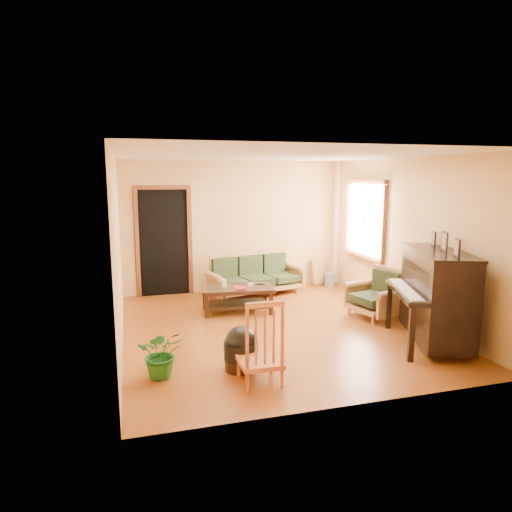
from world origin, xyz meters
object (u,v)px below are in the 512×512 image
object	(u,v)px
armchair	(374,293)
ceramic_crock	(330,280)
coffee_table	(237,299)
footstool	(241,353)
sofa	(256,275)
piano	(437,298)
red_chair	(260,341)
potted_plant	(162,353)

from	to	relation	value
armchair	ceramic_crock	size ratio (longest dim) A/B	2.95
coffee_table	footstool	size ratio (longest dim) A/B	2.88
sofa	piano	bearing A→B (deg)	-76.11
coffee_table	piano	xyz separation A→B (m)	(2.28, -2.23, 0.44)
sofa	coffee_table	size ratio (longest dim) A/B	1.54
red_chair	ceramic_crock	distance (m)	4.84
coffee_table	armchair	distance (m)	2.30
piano	sofa	bearing A→B (deg)	136.75
coffee_table	red_chair	size ratio (longest dim) A/B	1.22
sofa	ceramic_crock	distance (m)	1.74
coffee_table	sofa	bearing A→B (deg)	57.72
coffee_table	ceramic_crock	bearing A→B (deg)	28.67
piano	red_chair	xyz separation A→B (m)	(-2.66, -0.49, -0.16)
footstool	sofa	bearing A→B (deg)	71.12
sofa	piano	distance (m)	3.63
sofa	potted_plant	xyz separation A→B (m)	(-2.06, -3.26, -0.11)
piano	footstool	size ratio (longest dim) A/B	3.56
armchair	potted_plant	distance (m)	3.79
armchair	potted_plant	world-z (taller)	armchair
coffee_table	footstool	bearing A→B (deg)	-102.32
sofa	red_chair	size ratio (longest dim) A/B	1.88
coffee_table	potted_plant	bearing A→B (deg)	-122.27
piano	potted_plant	size ratio (longest dim) A/B	2.55
coffee_table	piano	distance (m)	3.22
footstool	red_chair	distance (m)	0.51
coffee_table	potted_plant	world-z (taller)	potted_plant
sofa	ceramic_crock	bearing A→B (deg)	-3.87
coffee_table	piano	bearing A→B (deg)	-44.41
footstool	ceramic_crock	world-z (taller)	footstool
sofa	footstool	bearing A→B (deg)	-122.16
piano	footstool	world-z (taller)	piano
potted_plant	sofa	bearing A→B (deg)	57.73
sofa	red_chair	distance (m)	3.85
footstool	ceramic_crock	xyz separation A→B (m)	(2.83, 3.59, -0.06)
armchair	red_chair	distance (m)	3.08
coffee_table	potted_plant	distance (m)	2.69
potted_plant	coffee_table	bearing A→B (deg)	57.73
armchair	red_chair	bearing A→B (deg)	-157.91
potted_plant	footstool	bearing A→B (deg)	-2.63
sofa	armchair	size ratio (longest dim) A/B	2.29
sofa	armchair	bearing A→B (deg)	-65.40
sofa	red_chair	world-z (taller)	red_chair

